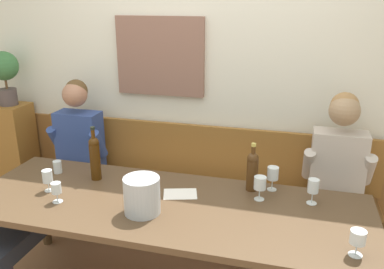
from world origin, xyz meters
The scene contains 19 objects.
room_wall_back centered at (0.00, 1.09, 1.40)m, with size 6.80×0.12×2.80m.
wood_wainscot_panel centered at (0.00, 1.04, 0.46)m, with size 6.80×0.03×0.91m, color brown.
wall_bench centered at (0.00, 0.83, 0.28)m, with size 2.76×0.42×0.94m.
dining_table centered at (0.00, 0.08, 0.66)m, with size 2.46×0.88×0.73m.
person_center_right_seat centered at (-1.00, 0.42, 0.62)m, with size 0.47×1.34×1.29m.
person_left_seat centered at (1.03, 0.43, 0.63)m, with size 0.47×1.35×1.31m.
ice_bucket centered at (-0.09, -0.06, 0.84)m, with size 0.21×0.21×0.22m, color #B4BBC3.
wine_bottle_clear_water centered at (0.48, 0.39, 0.87)m, with size 0.07×0.07×0.32m.
wine_bottle_amber_mid centered at (-0.57, 0.28, 0.89)m, with size 0.07×0.07×0.38m.
wine_glass_by_bottle centered at (-0.78, 0.04, 0.82)m, with size 0.06×0.06×0.14m.
wine_glass_center_rear centered at (0.54, 0.28, 0.83)m, with size 0.08×0.08×0.15m.
wine_glass_right_end centered at (1.06, -0.17, 0.82)m, with size 0.08×0.08×0.14m.
wine_glass_left_end centered at (0.86, 0.31, 0.84)m, with size 0.07×0.07×0.16m.
wine_glass_center_front centered at (-0.64, -0.08, 0.81)m, with size 0.06×0.06×0.13m.
wine_glass_near_bucket centered at (0.61, 0.43, 0.84)m, with size 0.07×0.07×0.16m.
water_tumbler_right centered at (-0.88, 0.30, 0.77)m, with size 0.06×0.06×0.09m, color silver.
tasting_sheet_left_guest centered at (0.05, 0.22, 0.73)m, with size 0.21×0.15×0.00m, color white.
corner_pedestal centered at (-1.68, 0.86, 0.52)m, with size 0.28×0.28×1.03m, color #936027.
potted_plant centered at (-1.68, 0.86, 1.32)m, with size 0.24×0.24×0.46m.
Camera 1 is at (0.72, -1.97, 1.91)m, focal length 37.56 mm.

